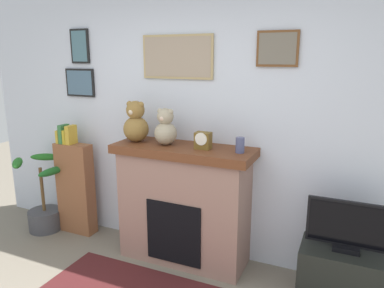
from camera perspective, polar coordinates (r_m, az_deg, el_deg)
name	(u,v)px	position (r m, az deg, el deg)	size (l,w,h in m)	color
back_wall	(198,124)	(3.54, 0.97, 3.19)	(5.20, 0.15, 2.60)	silver
fireplace	(184,203)	(3.51, -1.28, -9.32)	(1.32, 0.51, 1.14)	#967062
bookshelf	(75,186)	(4.26, -17.88, -6.24)	(0.42, 0.16, 1.23)	brown
potted_plant	(44,208)	(4.53, -22.26, -9.23)	(0.59, 0.61, 0.86)	#3F3F44
tv_stand	(343,276)	(3.32, 22.62, -18.61)	(0.68, 0.40, 0.46)	black
television	(348,227)	(3.12, 23.35, -11.89)	(0.62, 0.14, 0.41)	black
candle_jar	(240,145)	(3.11, 7.56, -0.17)	(0.08, 0.08, 0.13)	#4C517A
mantel_clock	(203,140)	(3.22, 1.75, 0.56)	(0.14, 0.10, 0.16)	brown
teddy_bear_brown	(136,123)	(3.52, -8.83, 3.22)	(0.24, 0.24, 0.39)	olive
teddy_bear_tan	(166,128)	(3.36, -4.19, 2.45)	(0.21, 0.21, 0.34)	tan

